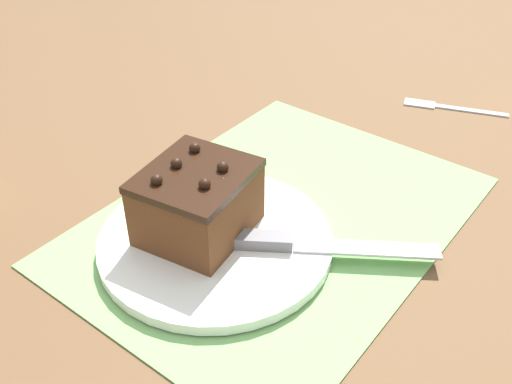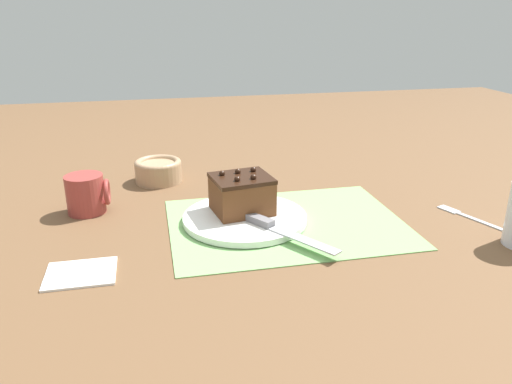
# 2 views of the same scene
# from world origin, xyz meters

# --- Properties ---
(ground_plane) EXTENTS (3.00, 3.00, 0.00)m
(ground_plane) POSITION_xyz_m (0.00, 0.00, 0.00)
(ground_plane) COLOR brown
(placemat_woven) EXTENTS (0.46, 0.34, 0.00)m
(placemat_woven) POSITION_xyz_m (0.00, 0.00, 0.00)
(placemat_woven) COLOR #7AB266
(placemat_woven) RESTS_ON ground_plane
(cake_plate) EXTENTS (0.25, 0.25, 0.01)m
(cake_plate) POSITION_xyz_m (-0.08, 0.02, 0.01)
(cake_plate) COLOR white
(cake_plate) RESTS_ON placemat_woven
(chocolate_cake) EXTENTS (0.13, 0.12, 0.08)m
(chocolate_cake) POSITION_xyz_m (-0.08, 0.04, 0.05)
(chocolate_cake) COLOR brown
(chocolate_cake) RESTS_ON cake_plate
(serving_knife) EXTENTS (0.14, 0.19, 0.01)m
(serving_knife) POSITION_xyz_m (-0.04, -0.05, 0.02)
(serving_knife) COLOR slate
(serving_knife) RESTS_ON cake_plate
(dessert_fork) EXTENTS (0.07, 0.15, 0.01)m
(dessert_fork) POSITION_xyz_m (0.37, -0.04, 0.00)
(dessert_fork) COLOR #B7BABF
(dessert_fork) RESTS_ON ground_plane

